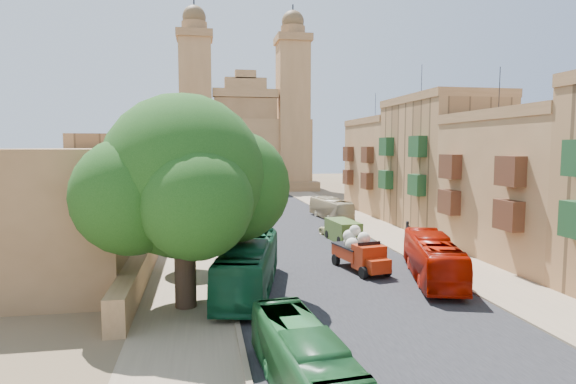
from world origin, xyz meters
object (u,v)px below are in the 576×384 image
object	(u,v)px
ficus_tree	(186,182)
bus_green_south	(305,364)
car_cream	(336,230)
car_dkblue	(238,208)
street_tree_d	(192,185)
bus_red_east	(433,258)
street_tree_c	(190,193)
church	(243,142)
car_white_a	(249,212)
street_tree_a	(181,217)
car_blue_a	(246,235)
bus_green_north	(249,266)
car_white_b	(277,203)
pedestrian_c	(407,232)
car_blue_b	(243,199)
street_tree_b	(187,203)
red_truck	(360,251)
bus_cream_east	(331,208)
pedestrian_a	(437,244)
olive_pickup	(343,231)

from	to	relation	value
ficus_tree	bus_green_south	xyz separation A→B (m)	(4.17, -10.37, -5.47)
car_cream	car_dkblue	world-z (taller)	car_cream
street_tree_d	bus_red_east	size ratio (longest dim) A/B	0.46
street_tree_d	street_tree_c	bearing A→B (deg)	-90.00
church	car_white_a	bearing A→B (deg)	-94.07
street_tree_a	car_blue_a	world-z (taller)	street_tree_a
bus_green_north	car_white_b	distance (m)	39.54
car_cream	pedestrian_c	size ratio (longest dim) A/B	2.13
car_white_a	car_blue_b	xyz separation A→B (m)	(0.65, 16.20, -0.07)
car_blue_b	street_tree_c	bearing A→B (deg)	-115.34
pedestrian_c	bus_green_south	bearing A→B (deg)	-23.76
car_white_b	car_blue_a	bearing A→B (deg)	84.91
street_tree_c	car_blue_a	world-z (taller)	street_tree_c
street_tree_c	car_cream	bearing A→B (deg)	-43.75
ficus_tree	street_tree_b	xyz separation A→B (m)	(-0.60, 19.99, -3.37)
bus_green_north	pedestrian_c	size ratio (longest dim) A/B	5.74
red_truck	bus_red_east	xyz separation A→B (m)	(3.78, -3.12, 0.06)
street_tree_a	bus_cream_east	world-z (taller)	street_tree_a
street_tree_a	street_tree_d	distance (m)	36.00
bus_red_east	bus_cream_east	world-z (taller)	bus_red_east
street_tree_d	pedestrian_a	size ratio (longest dim) A/B	2.80
pedestrian_c	ficus_tree	bearing A→B (deg)	-45.85
car_dkblue	car_white_b	bearing A→B (deg)	31.45
street_tree_b	street_tree_d	size ratio (longest dim) A/B	1.05
ficus_tree	red_truck	size ratio (longest dim) A/B	2.05
pedestrian_a	street_tree_b	bearing A→B (deg)	-5.80
bus_green_north	bus_red_east	size ratio (longest dim) A/B	1.11
bus_cream_east	pedestrian_a	distance (m)	20.32
bus_cream_east	car_white_b	distance (m)	12.42
ficus_tree	pedestrian_a	world-z (taller)	ficus_tree
bus_red_east	bus_cream_east	xyz separation A→B (m)	(0.58, 26.88, -0.16)
street_tree_b	car_blue_b	xyz separation A→B (m)	(7.61, 28.06, -2.69)
ficus_tree	street_tree_d	world-z (taller)	ficus_tree
olive_pickup	pedestrian_c	distance (m)	5.72
street_tree_d	olive_pickup	size ratio (longest dim) A/B	1.00
car_white_a	car_cream	distance (m)	15.07
bus_green_south	car_blue_a	distance (m)	27.30
red_truck	car_dkblue	size ratio (longest dim) A/B	1.39
street_tree_b	street_tree_d	xyz separation A→B (m)	(0.00, 24.00, -0.17)
church	car_white_a	xyz separation A→B (m)	(-3.04, -42.75, -8.82)
ficus_tree	car_white_b	bearing A→B (deg)	74.69
bus_red_east	car_blue_b	world-z (taller)	bus_red_east
street_tree_b	car_white_b	size ratio (longest dim) A/B	1.18
bus_green_north	car_dkblue	distance (m)	34.95
street_tree_c	car_blue_b	bearing A→B (deg)	64.66
bus_red_east	bus_green_north	bearing A→B (deg)	18.59
car_white_a	car_cream	xyz separation A→B (m)	(7.08, -13.30, -0.11)
street_tree_b	bus_red_east	bearing A→B (deg)	-47.68
car_white_b	olive_pickup	bearing A→B (deg)	105.27
church	car_dkblue	bearing A→B (deg)	-96.01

